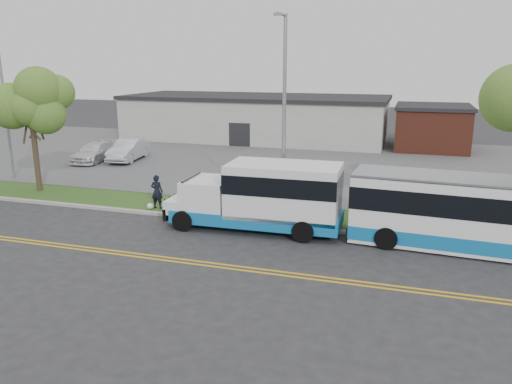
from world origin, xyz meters
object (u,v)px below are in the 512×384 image
(streetlight_near, at_px, (284,111))
(streetlight_far, at_px, (5,111))
(parked_car_b, at_px, (95,152))
(pedestrian, at_px, (157,192))
(transit_bus, at_px, (489,216))
(parked_car_a, at_px, (128,150))
(shuttle_bus, at_px, (267,195))
(tree_west, at_px, (30,105))

(streetlight_near, bearing_deg, streetlight_far, 171.95)
(parked_car_b, bearing_deg, streetlight_far, -110.52)
(pedestrian, bearing_deg, transit_bus, 173.51)
(pedestrian, xyz_separation_m, parked_car_a, (-8.48, 11.15, -0.08))
(parked_car_a, bearing_deg, shuttle_bus, -48.44)
(streetlight_far, bearing_deg, shuttle_bus, -14.31)
(streetlight_far, relative_size, pedestrian, 4.50)
(parked_car_b, bearing_deg, transit_bus, -29.04)
(shuttle_bus, distance_m, parked_car_b, 20.49)
(transit_bus, xyz_separation_m, parked_car_b, (-26.31, 11.37, -0.72))
(tree_west, distance_m, parked_car_a, 10.71)
(streetlight_near, xyz_separation_m, shuttle_bus, (-0.22, -2.10, -3.57))
(streetlight_far, distance_m, pedestrian, 13.46)
(transit_bus, relative_size, parked_car_b, 2.26)
(tree_west, relative_size, streetlight_near, 0.73)
(streetlight_near, distance_m, pedestrian, 7.79)
(tree_west, height_order, parked_car_b, tree_west)
(transit_bus, bearing_deg, parked_car_b, 160.31)
(shuttle_bus, distance_m, parked_car_a, 19.30)
(pedestrian, height_order, parked_car_b, pedestrian)
(shuttle_bus, relative_size, transit_bus, 0.74)
(streetlight_near, relative_size, shuttle_bus, 1.16)
(streetlight_near, relative_size, pedestrian, 5.34)
(transit_bus, bearing_deg, streetlight_near, 170.46)
(shuttle_bus, bearing_deg, tree_west, 168.43)
(tree_west, relative_size, parked_car_b, 1.42)
(transit_bus, xyz_separation_m, pedestrian, (-15.53, 1.30, -0.54))
(shuttle_bus, height_order, parked_car_a, shuttle_bus)
(streetlight_far, xyz_separation_m, transit_bus, (28.05, -4.81, -2.95))
(streetlight_near, xyz_separation_m, transit_bus, (9.05, -2.13, -3.71))
(tree_west, relative_size, streetlight_far, 0.86)
(shuttle_bus, relative_size, parked_car_b, 1.68)
(streetlight_far, xyz_separation_m, pedestrian, (12.52, -3.52, -3.49))
(streetlight_near, height_order, parked_car_a, streetlight_near)
(streetlight_far, height_order, transit_bus, streetlight_far)
(shuttle_bus, distance_m, pedestrian, 6.43)
(parked_car_a, distance_m, parked_car_b, 2.54)
(streetlight_far, bearing_deg, parked_car_a, 62.13)
(pedestrian, bearing_deg, tree_west, -10.38)
(pedestrian, bearing_deg, shuttle_bus, 166.77)
(streetlight_near, bearing_deg, transit_bus, -13.23)
(streetlight_far, bearing_deg, transit_bus, -9.74)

